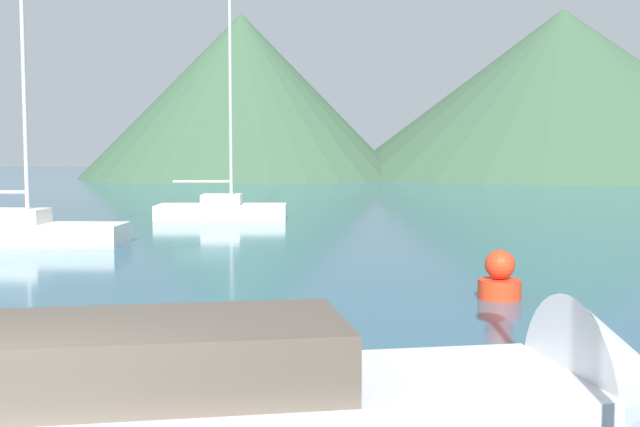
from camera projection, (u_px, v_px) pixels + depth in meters
name	position (u px, v px, depth m)	size (l,w,h in m)	color
motorboat_near	(313.00, 402.00, 7.42)	(8.42, 4.55, 2.03)	silver
sailboat_inner	(222.00, 207.00, 31.40)	(5.32, 2.93, 11.16)	white
sailboat_middle	(12.00, 230.00, 22.87)	(6.60, 2.42, 8.56)	white
buoy_marker	(500.00, 278.00, 14.53)	(0.78, 0.78, 0.90)	red
hill_west	(242.00, 96.00, 79.06)	(31.57, 31.57, 16.07)	#38563D
hill_central	(561.00, 93.00, 82.53)	(45.79, 45.79, 17.14)	#38563D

